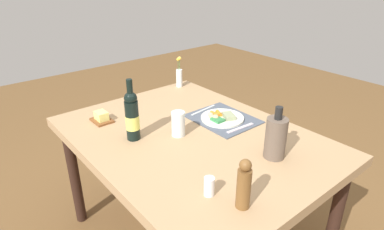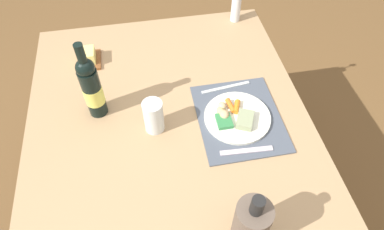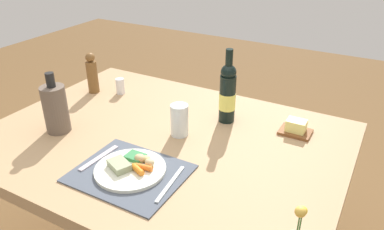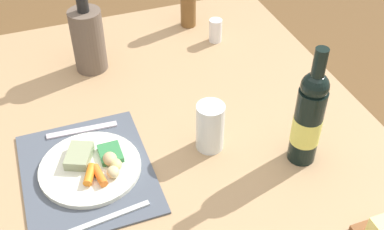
% 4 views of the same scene
% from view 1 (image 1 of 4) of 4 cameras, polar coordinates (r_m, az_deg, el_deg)
% --- Properties ---
extents(dining_table, '(1.46, 1.09, 0.78)m').
position_cam_1_polar(dining_table, '(1.84, 0.04, -5.61)').
color(dining_table, tan).
rests_on(dining_table, ground_plane).
extents(placemat, '(0.39, 0.32, 0.01)m').
position_cam_1_polar(placemat, '(1.99, 5.35, -0.65)').
color(placemat, '#4B5360').
rests_on(placemat, dining_table).
extents(dinner_plate, '(0.26, 0.26, 0.04)m').
position_cam_1_polar(dinner_plate, '(1.97, 5.16, -0.44)').
color(dinner_plate, white).
rests_on(dinner_plate, placemat).
extents(fork, '(0.03, 0.19, 0.00)m').
position_cam_1_polar(fork, '(1.88, 8.34, -2.22)').
color(fork, silver).
rests_on(fork, placemat).
extents(knife, '(0.04, 0.21, 0.00)m').
position_cam_1_polar(knife, '(2.08, 1.98, 0.86)').
color(knife, silver).
rests_on(knife, placemat).
extents(cooler_bottle, '(0.10, 0.10, 0.26)m').
position_cam_1_polar(cooler_bottle, '(1.61, 14.24, -3.76)').
color(cooler_bottle, brown).
rests_on(cooler_bottle, dining_table).
extents(butter_dish, '(0.13, 0.10, 0.06)m').
position_cam_1_polar(butter_dish, '(2.02, -15.32, -0.43)').
color(butter_dish, brown).
rests_on(butter_dish, dining_table).
extents(pepper_mill, '(0.06, 0.06, 0.21)m').
position_cam_1_polar(pepper_mill, '(1.28, 8.94, -11.82)').
color(pepper_mill, brown).
rests_on(pepper_mill, dining_table).
extents(wine_bottle, '(0.07, 0.07, 0.33)m').
position_cam_1_polar(wine_bottle, '(1.74, -10.30, -0.12)').
color(wine_bottle, black).
rests_on(wine_bottle, dining_table).
extents(water_tumbler, '(0.07, 0.07, 0.14)m').
position_cam_1_polar(water_tumbler, '(1.78, -2.38, -1.77)').
color(water_tumbler, silver).
rests_on(water_tumbler, dining_table).
extents(flower_vase, '(0.05, 0.05, 0.23)m').
position_cam_1_polar(flower_vase, '(2.48, -2.22, 6.69)').
color(flower_vase, silver).
rests_on(flower_vase, dining_table).
extents(salt_shaker, '(0.04, 0.04, 0.08)m').
position_cam_1_polar(salt_shaker, '(1.36, 2.99, -12.19)').
color(salt_shaker, white).
rests_on(salt_shaker, dining_table).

